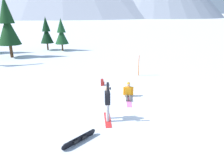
# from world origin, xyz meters

# --- Properties ---
(ground_plane) EXTENTS (800.00, 800.00, 0.00)m
(ground_plane) POSITION_xyz_m (0.00, 0.00, 0.00)
(ground_plane) COLOR silver
(snowboarder_foreground) EXTENTS (0.75, 1.57, 1.98)m
(snowboarder_foreground) POSITION_xyz_m (-2.19, -0.12, 0.93)
(snowboarder_foreground) COLOR red
(snowboarder_foreground) RESTS_ON ground_plane
(snowboarder_midground) EXTENTS (1.10, 1.75, 0.92)m
(snowboarder_midground) POSITION_xyz_m (0.04, 2.05, 0.31)
(snowboarder_midground) COLOR #4C4C51
(snowboarder_midground) RESTS_ON ground_plane
(loose_snowboard_far_spare) EXTENTS (1.58, 0.79, 0.30)m
(loose_snowboard_far_spare) POSITION_xyz_m (-3.93, -1.43, 0.15)
(loose_snowboard_far_spare) COLOR black
(loose_snowboard_far_spare) RESTS_ON ground_plane
(backpack_red) EXTENTS (0.33, 0.37, 0.47)m
(backpack_red) POSITION_xyz_m (-0.61, 4.79, 0.21)
(backpack_red) COLOR red
(backpack_red) RESTS_ON ground_plane
(trail_marker_pole) EXTENTS (0.06, 0.06, 1.68)m
(trail_marker_pole) POSITION_xyz_m (2.94, 5.90, 0.84)
(trail_marker_pole) COLOR orange
(trail_marker_pole) RESTS_ON ground_plane
(pine_tree_short) EXTENTS (1.67, 1.67, 4.33)m
(pine_tree_short) POSITION_xyz_m (-2.19, 21.34, 2.36)
(pine_tree_short) COLOR #472D19
(pine_tree_short) RESTS_ON ground_plane
(pine_tree_twin) EXTENTS (2.45, 2.45, 6.55)m
(pine_tree_twin) POSITION_xyz_m (-6.59, 17.95, 3.57)
(pine_tree_twin) COLOR #472D19
(pine_tree_twin) RESTS_ON ground_plane
(pine_tree_young) EXTENTS (1.74, 1.74, 4.15)m
(pine_tree_young) POSITION_xyz_m (-0.47, 20.09, 2.27)
(pine_tree_young) COLOR #472D19
(pine_tree_young) RESTS_ON ground_plane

